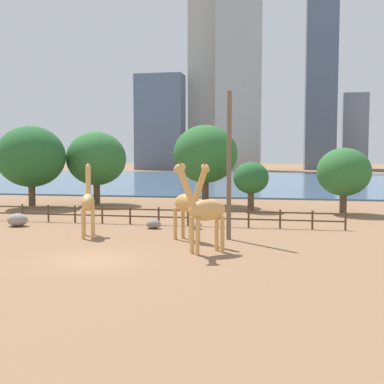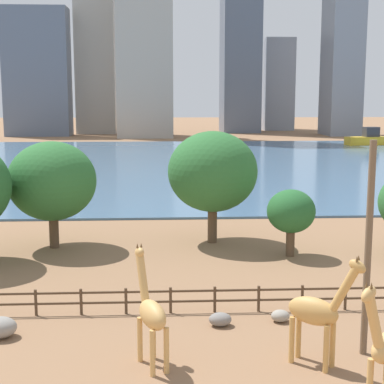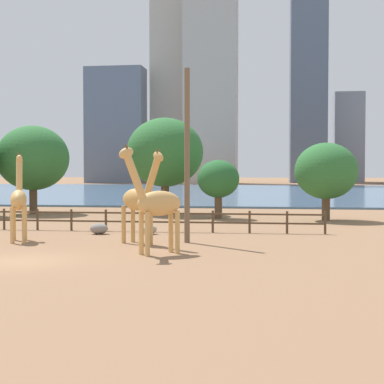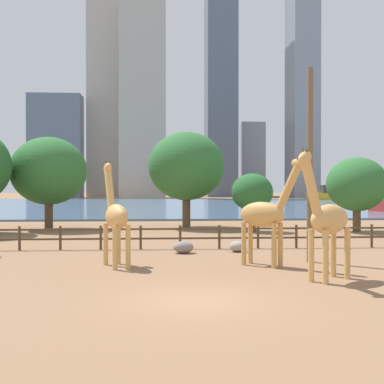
# 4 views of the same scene
# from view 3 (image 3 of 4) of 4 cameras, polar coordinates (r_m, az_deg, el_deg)

# --- Properties ---
(ground_plane) EXTENTS (400.00, 400.00, 0.00)m
(ground_plane) POSITION_cam_3_polar(r_m,az_deg,el_deg) (102.95, 2.21, 0.06)
(ground_plane) COLOR #8C6647
(harbor_water) EXTENTS (180.00, 86.00, 0.20)m
(harbor_water) POSITION_cam_3_polar(r_m,az_deg,el_deg) (99.96, 2.04, 0.06)
(harbor_water) COLOR #476B8C
(harbor_water) RESTS_ON ground
(giraffe_tall) EXTENTS (2.78, 2.47, 4.74)m
(giraffe_tall) POSITION_cam_3_polar(r_m,az_deg,el_deg) (29.17, -5.15, -0.71)
(giraffe_tall) COLOR tan
(giraffe_tall) RESTS_ON ground
(giraffe_companion) EXTENTS (2.73, 2.35, 4.82)m
(giraffe_companion) POSITION_cam_3_polar(r_m,az_deg,el_deg) (25.57, -3.53, -1.07)
(giraffe_companion) COLOR tan
(giraffe_companion) RESTS_ON ground
(giraffe_young) EXTENTS (1.56, 2.83, 4.67)m
(giraffe_young) POSITION_cam_3_polar(r_m,az_deg,el_deg) (31.59, -16.46, -0.70)
(giraffe_young) COLOR tan
(giraffe_young) RESTS_ON ground
(utility_pole) EXTENTS (0.28, 0.28, 8.81)m
(utility_pole) POSITION_cam_3_polar(r_m,az_deg,el_deg) (29.72, -0.48, 3.53)
(utility_pole) COLOR brown
(utility_pole) RESTS_ON ground
(boulder_near_fence) EXTENTS (1.05, 0.83, 0.62)m
(boulder_near_fence) POSITION_cam_3_polar(r_m,az_deg,el_deg) (34.27, -9.01, -3.54)
(boulder_near_fence) COLOR gray
(boulder_near_fence) RESTS_ON ground
(boulder_small) EXTENTS (0.87, 0.75, 0.57)m
(boulder_small) POSITION_cam_3_polar(r_m,az_deg,el_deg) (33.91, -4.17, -3.62)
(boulder_small) COLOR gray
(boulder_small) RESTS_ON ground
(enclosure_fence) EXTENTS (26.14, 0.14, 1.30)m
(enclosure_fence) POSITION_cam_3_polar(r_m,az_deg,el_deg) (35.93, -8.35, -2.56)
(enclosure_fence) COLOR #4C3826
(enclosure_fence) RESTS_ON ground
(tree_left_large) EXTENTS (4.57, 4.57, 5.69)m
(tree_left_large) POSITION_cam_3_polar(r_m,az_deg,el_deg) (43.93, 12.88, 1.98)
(tree_left_large) COLOR brown
(tree_left_large) RESTS_ON ground
(tree_center_broad) EXTENTS (6.08, 6.08, 7.45)m
(tree_center_broad) POSITION_cam_3_polar(r_m,az_deg,el_deg) (51.51, -15.18, 3.19)
(tree_center_broad) COLOR brown
(tree_center_broad) RESTS_ON ground
(tree_right_tall) EXTENTS (6.40, 6.40, 8.06)m
(tree_right_tall) POSITION_cam_3_polar(r_m,az_deg,el_deg) (49.20, -2.64, 3.85)
(tree_right_tall) COLOR brown
(tree_right_tall) RESTS_ON ground
(tree_right_small) EXTENTS (3.18, 3.18, 4.46)m
(tree_right_small) POSITION_cam_3_polar(r_m,az_deg,el_deg) (44.59, 2.57, 1.24)
(tree_right_small) COLOR brown
(tree_right_small) RESTS_ON ground
(skyline_tower_needle) EXTENTS (10.66, 15.21, 87.12)m
(skyline_tower_needle) POSITION_cam_3_polar(r_m,az_deg,el_deg) (186.14, 11.21, 14.44)
(skyline_tower_needle) COLOR slate
(skyline_tower_needle) RESTS_ON ground
(skyline_block_central) EXTENTS (16.84, 8.24, 33.36)m
(skyline_block_central) POSITION_cam_3_polar(r_m,az_deg,el_deg) (173.24, -7.40, 6.40)
(skyline_block_central) COLOR slate
(skyline_block_central) RESTS_ON ground
(skyline_tower_glass) EXTENTS (10.90, 11.07, 78.48)m
(skyline_tower_glass) POSITION_cam_3_polar(r_m,az_deg,el_deg) (183.61, -2.08, 13.28)
(skyline_tower_glass) COLOR #ADA89E
(skyline_tower_glass) RESTS_ON ground
(skyline_block_left) EXTENTS (9.15, 11.35, 28.07)m
(skyline_block_left) POSITION_cam_3_polar(r_m,az_deg,el_deg) (194.00, 14.86, 5.10)
(skyline_block_left) COLOR #939EAD
(skyline_block_left) RESTS_ON ground
(skyline_block_right) EXTENTS (14.09, 11.01, 87.03)m
(skyline_block_right) POSITION_cam_3_polar(r_m,az_deg,el_deg) (165.54, 1.87, 16.04)
(skyline_block_right) COLOR #ADA89E
(skyline_block_right) RESTS_ON ground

